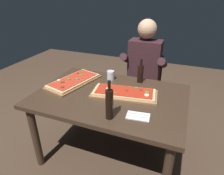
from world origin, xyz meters
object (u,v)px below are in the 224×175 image
pizza_rectangular_front (124,93)px  seated_diner (143,69)px  tumbler_near_camera (111,75)px  pizza_rectangular_left (74,81)px  oil_bottle_amber (140,73)px  dining_table (110,103)px  diner_chair (144,84)px  wine_bottle_dark (109,104)px

pizza_rectangular_front → seated_diner: bearing=88.3°
seated_diner → pizza_rectangular_front: bearing=-91.7°
tumbler_near_camera → seated_diner: bearing=58.0°
pizza_rectangular_left → seated_diner: seated_diner is taller
oil_bottle_amber → seated_diner: seated_diner is taller
pizza_rectangular_left → oil_bottle_amber: size_ratio=2.48×
dining_table → pizza_rectangular_left: pizza_rectangular_left is taller
dining_table → seated_diner: bearing=78.8°
tumbler_near_camera → diner_chair: 0.68m
wine_bottle_dark → oil_bottle_amber: bearing=85.3°
oil_bottle_amber → seated_diner: 0.38m
wine_bottle_dark → diner_chair: 1.26m
wine_bottle_dark → diner_chair: size_ratio=0.37×
seated_diner → wine_bottle_dark: bearing=-90.6°
pizza_rectangular_front → seated_diner: (0.02, 0.69, -0.02)m
dining_table → pizza_rectangular_left: (-0.45, 0.10, 0.12)m
dining_table → pizza_rectangular_left: size_ratio=2.19×
pizza_rectangular_front → diner_chair: diner_chair is taller
pizza_rectangular_front → pizza_rectangular_left: 0.58m
dining_table → seated_diner: seated_diner is taller
wine_bottle_dark → oil_bottle_amber: size_ratio=1.23×
tumbler_near_camera → seated_diner: seated_diner is taller
wine_bottle_dark → tumbler_near_camera: (-0.25, 0.66, -0.08)m
dining_table → tumbler_near_camera: size_ratio=13.87×
diner_chair → tumbler_near_camera: bearing=-115.9°
diner_chair → seated_diner: bearing=-90.0°
pizza_rectangular_front → tumbler_near_camera: tumbler_near_camera is taller
diner_chair → seated_diner: seated_diner is taller
oil_bottle_amber → pizza_rectangular_front: bearing=-101.6°
dining_table → wine_bottle_dark: 0.43m
oil_bottle_amber → diner_chair: (-0.05, 0.48, -0.36)m
tumbler_near_camera → diner_chair: (0.26, 0.54, -0.30)m
pizza_rectangular_front → oil_bottle_amber: bearing=78.4°
wine_bottle_dark → pizza_rectangular_left: bearing=142.8°
dining_table → diner_chair: size_ratio=1.61×
wine_bottle_dark → diner_chair: wine_bottle_dark is taller
wine_bottle_dark → diner_chair: bearing=89.5°
oil_bottle_amber → dining_table: bearing=-117.4°
pizza_rectangular_front → pizza_rectangular_left: same height
dining_table → diner_chair: 0.88m
oil_bottle_amber → tumbler_near_camera: (-0.31, -0.06, -0.05)m
dining_table → oil_bottle_amber: oil_bottle_amber is taller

